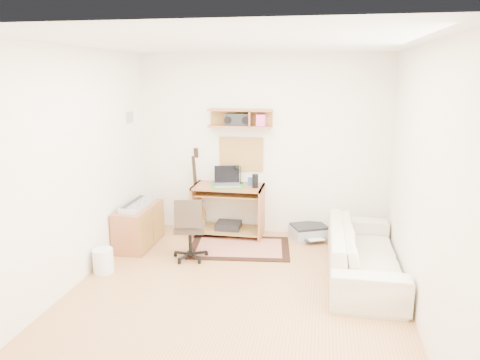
% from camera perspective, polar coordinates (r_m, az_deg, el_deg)
% --- Properties ---
extents(floor, '(3.60, 4.00, 0.01)m').
position_cam_1_polar(floor, '(5.11, -0.48, -13.81)').
color(floor, tan).
rests_on(floor, ground).
extents(ceiling, '(3.60, 4.00, 0.01)m').
position_cam_1_polar(ceiling, '(4.56, -0.54, 16.84)').
color(ceiling, white).
rests_on(ceiling, ground).
extents(back_wall, '(3.60, 0.01, 2.60)m').
position_cam_1_polar(back_wall, '(6.61, 2.78, 4.33)').
color(back_wall, white).
rests_on(back_wall, ground).
extents(left_wall, '(0.01, 4.00, 2.60)m').
position_cam_1_polar(left_wall, '(5.30, -20.04, 1.35)').
color(left_wall, white).
rests_on(left_wall, ground).
extents(right_wall, '(0.01, 4.00, 2.60)m').
position_cam_1_polar(right_wall, '(4.68, 21.74, -0.28)').
color(right_wall, white).
rests_on(right_wall, ground).
extents(wall_shelf, '(0.90, 0.25, 0.26)m').
position_cam_1_polar(wall_shelf, '(6.48, 0.01, 7.73)').
color(wall_shelf, '#A5613A').
rests_on(wall_shelf, back_wall).
extents(cork_board, '(0.64, 0.03, 0.49)m').
position_cam_1_polar(cork_board, '(6.65, 0.17, 3.27)').
color(cork_board, tan).
rests_on(cork_board, back_wall).
extents(wall_photo, '(0.02, 0.20, 0.15)m').
position_cam_1_polar(wall_photo, '(6.56, -13.61, 7.61)').
color(wall_photo, '#4C8CBF').
rests_on(wall_photo, left_wall).
extents(desk, '(1.00, 0.55, 0.75)m').
position_cam_1_polar(desk, '(6.62, -1.46, -3.86)').
color(desk, '#A5613A').
rests_on(desk, floor).
extents(laptop, '(0.44, 0.44, 0.28)m').
position_cam_1_polar(laptop, '(6.47, -1.60, 0.44)').
color(laptop, silver).
rests_on(laptop, desk).
extents(speaker, '(0.09, 0.09, 0.19)m').
position_cam_1_polar(speaker, '(6.38, 1.92, -0.13)').
color(speaker, black).
rests_on(speaker, desk).
extents(desk_lamp, '(0.09, 0.09, 0.27)m').
position_cam_1_polar(desk_lamp, '(6.60, 0.09, 0.67)').
color(desk_lamp, black).
rests_on(desk_lamp, desk).
extents(pencil_cup, '(0.08, 0.08, 0.11)m').
position_cam_1_polar(pencil_cup, '(6.55, 1.30, -0.14)').
color(pencil_cup, '#2D4F88').
rests_on(pencil_cup, desk).
extents(boombox, '(0.34, 0.16, 0.18)m').
position_cam_1_polar(boombox, '(6.49, -0.30, 7.56)').
color(boombox, black).
rests_on(boombox, wall_shelf).
extents(rug, '(1.44, 1.04, 0.02)m').
position_cam_1_polar(rug, '(6.26, -0.06, -8.45)').
color(rug, beige).
rests_on(rug, floor).
extents(task_chair, '(0.50, 0.50, 0.83)m').
position_cam_1_polar(task_chair, '(5.82, -6.29, -5.95)').
color(task_chair, '#33281E').
rests_on(task_chair, floor).
extents(cabinet, '(0.40, 0.90, 0.55)m').
position_cam_1_polar(cabinet, '(6.44, -12.55, -5.62)').
color(cabinet, '#A5613A').
rests_on(cabinet, floor).
extents(music_keyboard, '(0.23, 0.75, 0.07)m').
position_cam_1_polar(music_keyboard, '(6.35, -12.69, -2.99)').
color(music_keyboard, '#B2B5BA').
rests_on(music_keyboard, cabinet).
extents(guitar, '(0.34, 0.22, 1.25)m').
position_cam_1_polar(guitar, '(6.81, -5.71, -1.27)').
color(guitar, '#AA6D34').
rests_on(guitar, floor).
extents(waste_basket, '(0.32, 0.32, 0.29)m').
position_cam_1_polar(waste_basket, '(5.73, -16.73, -9.64)').
color(waste_basket, white).
rests_on(waste_basket, floor).
extents(printer, '(0.61, 0.55, 0.19)m').
position_cam_1_polar(printer, '(6.67, 8.62, -6.50)').
color(printer, '#A5A8AA').
rests_on(printer, floor).
extents(sofa, '(0.58, 2.00, 0.78)m').
position_cam_1_polar(sofa, '(5.51, 15.25, -7.75)').
color(sofa, beige).
rests_on(sofa, floor).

